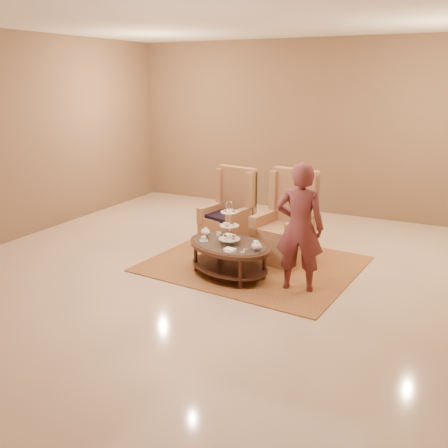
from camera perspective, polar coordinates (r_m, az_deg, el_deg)
The scene contains 9 objects.
ground at distance 7.29m, azimuth 0.12°, elevation -5.67°, with size 8.00×8.00×0.00m, color beige.
ceiling at distance 7.29m, azimuth 0.12°, elevation -5.67°, with size 8.00×8.00×0.02m, color silver.
wall_back at distance 10.53m, azimuth 10.15°, elevation 10.77°, with size 8.00×0.04×3.50m, color brown.
wall_left at distance 9.32m, azimuth -22.71°, elevation 9.07°, with size 0.04×8.00×3.50m, color brown.
rug at distance 7.65m, azimuth 3.39°, elevation -4.56°, with size 3.18×2.72×0.02m.
tea_table at distance 7.07m, azimuth 0.61°, elevation -2.90°, with size 1.55×1.30×1.11m.
armchair_left at distance 8.38m, azimuth 0.69°, elevation 0.50°, with size 0.82×0.84×1.31m.
armchair_right at distance 7.77m, azimuth 7.17°, elevation -0.72°, with size 0.89×0.91×1.40m.
person at distance 6.55m, azimuth 8.65°, elevation -0.44°, with size 0.70×0.53×1.73m.
Camera 1 is at (3.04, -6.03, 2.74)m, focal length 40.00 mm.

